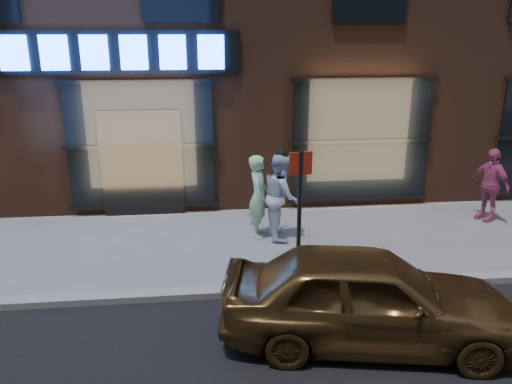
% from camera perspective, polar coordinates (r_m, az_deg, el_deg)
% --- Properties ---
extents(ground, '(90.00, 90.00, 0.00)m').
position_cam_1_polar(ground, '(8.26, -15.29, -11.92)').
color(ground, slate).
rests_on(ground, ground).
extents(curb, '(60.00, 0.25, 0.12)m').
position_cam_1_polar(curb, '(8.23, -15.33, -11.56)').
color(curb, gray).
rests_on(curb, ground).
extents(man_bowtie, '(0.51, 0.68, 1.70)m').
position_cam_1_polar(man_bowtie, '(10.05, 0.30, -0.49)').
color(man_bowtie, '#BDF9CB').
rests_on(man_bowtie, ground).
extents(man_cap, '(0.68, 0.86, 1.75)m').
position_cam_1_polar(man_cap, '(9.99, 2.87, -0.47)').
color(man_cap, silver).
rests_on(man_cap, ground).
extents(passerby, '(0.72, 1.03, 1.62)m').
position_cam_1_polar(passerby, '(12.09, 25.13, 0.77)').
color(passerby, '#BF4E7B').
rests_on(passerby, ground).
extents(gold_sedan, '(4.11, 2.24, 1.32)m').
position_cam_1_polar(gold_sedan, '(6.92, 12.66, -11.59)').
color(gold_sedan, brown).
rests_on(gold_sedan, ground).
extents(sign_post, '(0.36, 0.07, 2.28)m').
position_cam_1_polar(sign_post, '(7.92, 4.99, -1.63)').
color(sign_post, '#262628').
rests_on(sign_post, ground).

